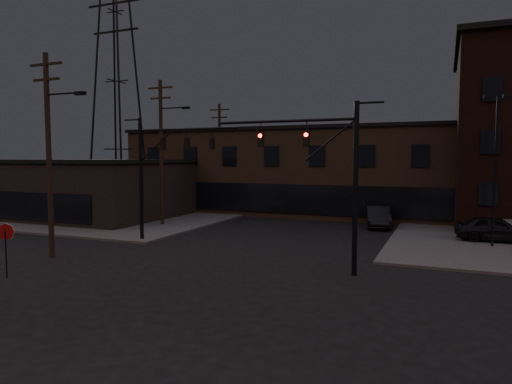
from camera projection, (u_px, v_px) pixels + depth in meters
ground at (182, 285)px, 19.49m from camera, size 140.00×140.00×0.00m
sidewalk_nw at (114, 209)px, 48.17m from camera, size 30.00×30.00×0.15m
building_row at (333, 172)px, 44.96m from camera, size 40.00×12.00×8.00m
building_left at (87, 190)px, 41.70m from camera, size 16.00×12.00×5.00m
traffic_signal_near at (331, 169)px, 21.21m from camera, size 7.12×0.24×8.00m
traffic_signal_far at (157, 164)px, 29.05m from camera, size 7.12×0.24×8.00m
stop_sign at (6, 237)px, 20.59m from camera, size 0.72×0.33×2.48m
utility_pole_near at (50, 150)px, 24.51m from camera, size 3.70×0.28×11.00m
utility_pole_mid at (162, 149)px, 35.92m from camera, size 3.70×0.28×11.50m
utility_pole_far at (220, 154)px, 47.40m from camera, size 2.20×0.28×11.00m
transmission_tower at (117, 81)px, 42.03m from camera, size 7.00×7.00×25.00m
lot_light_a at (496, 157)px, 26.98m from camera, size 1.50×0.28×9.14m
parked_car_lot_a at (496, 229)px, 28.83m from camera, size 4.70×1.90×1.60m
car_crossing at (378, 217)px, 35.76m from camera, size 2.63×5.19×1.63m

